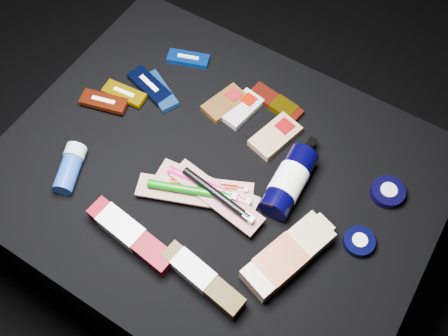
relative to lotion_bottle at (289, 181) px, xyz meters
The scene contains 22 objects.
ground 0.46m from the lotion_bottle, 162.16° to the right, with size 3.00×3.00×0.00m, color black.
cloth_table 0.29m from the lotion_bottle, 162.16° to the right, with size 0.98×0.78×0.40m, color black.
luna_bar_0 0.44m from the lotion_bottle, 154.15° to the left, with size 0.12×0.07×0.01m.
luna_bar_1 0.41m from the lotion_bottle, behind, with size 0.13×0.10×0.02m.
luna_bar_2 0.43m from the lotion_bottle, behind, with size 0.13×0.08×0.02m.
luna_bar_3 0.47m from the lotion_bottle, behind, with size 0.11×0.05×0.01m.
luna_bar_4 0.49m from the lotion_bottle, behind, with size 0.12×0.07×0.02m.
clif_bar_0 0.27m from the lotion_bottle, 152.50° to the left, with size 0.09×0.12×0.02m.
clif_bar_1 0.24m from the lotion_bottle, 146.26° to the left, with size 0.08×0.12×0.02m.
clif_bar_2 0.14m from the lotion_bottle, 129.54° to the left, with size 0.09×0.13×0.02m.
power_bar 0.23m from the lotion_bottle, 124.23° to the left, with size 0.14×0.06×0.02m.
lotion_bottle is the anchor object (origin of this frame).
cream_tin_upper 0.22m from the lotion_bottle, 28.18° to the left, with size 0.08×0.08×0.02m.
cream_tin_lower 0.19m from the lotion_bottle, 10.62° to the right, with size 0.07×0.07×0.02m.
bodywash_bottle 0.17m from the lotion_bottle, 62.89° to the right, with size 0.13×0.22×0.04m.
deodorant_stick 0.49m from the lotion_bottle, 152.80° to the right, with size 0.09×0.12×0.05m.
toothbrush_pack_0 0.18m from the lotion_bottle, 147.48° to the right, with size 0.21×0.13×0.02m.
toothbrush_pack_1 0.18m from the lotion_bottle, 145.96° to the right, with size 0.24×0.08×0.03m.
toothbrush_pack_2 0.22m from the lotion_bottle, 142.54° to the right, with size 0.24×0.14×0.03m.
toothbrush_pack_3 0.16m from the lotion_bottle, 135.58° to the right, with size 0.24×0.08×0.03m.
toothpaste_carton_red 0.36m from the lotion_bottle, 129.55° to the right, with size 0.22×0.07×0.04m.
toothpaste_carton_green 0.28m from the lotion_bottle, 100.49° to the right, with size 0.19×0.07×0.04m.
Camera 1 is at (0.30, -0.45, 1.41)m, focal length 40.00 mm.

